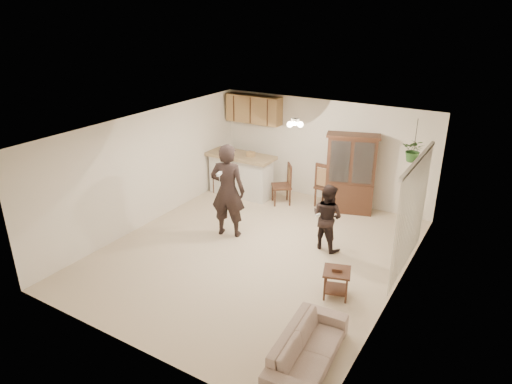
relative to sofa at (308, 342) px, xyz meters
The scene contains 23 objects.
floor 3.16m from the sofa, 134.35° to the left, with size 6.50×6.50×0.00m, color beige.
ceiling 3.80m from the sofa, 134.35° to the left, with size 5.50×6.50×0.02m, color silver.
wall_back 5.98m from the sofa, 111.78° to the left, with size 5.50×0.02×2.50m, color white.
wall_front 2.57m from the sofa, 155.42° to the right, with size 5.50×0.02×2.50m, color white.
wall_left 5.50m from the sofa, 155.58° to the left, with size 0.02×6.50×2.50m, color white.
wall_right 2.48m from the sofa, 76.14° to the left, with size 0.02×6.50×2.50m, color white.
breakfast_bar 6.12m from the sofa, 131.36° to the left, with size 1.60×0.55×1.00m, color silver.
bar_top 6.16m from the sofa, 131.36° to the left, with size 1.75×0.70×0.08m, color tan.
upper_cabinets 6.93m from the sofa, 127.61° to the left, with size 1.50×0.34×0.70m, color olive.
vertical_blinds 3.27m from the sofa, 80.72° to the left, with size 0.06×2.30×2.10m, color silver, non-canonical shape.
ceiling_fixture 4.47m from the sofa, 120.08° to the left, with size 0.36×0.36×0.20m, color #FFE4BF, non-canonical shape.
hanging_plant 4.88m from the sofa, 88.71° to the left, with size 0.43×0.37×0.48m, color #295923.
plant_cord 4.99m from the sofa, 88.71° to the left, with size 0.01×0.01×0.65m, color black.
sofa is the anchor object (origin of this frame).
adult 4.07m from the sofa, 139.76° to the left, with size 0.66×0.43×1.80m, color black.
child 3.32m from the sofa, 108.77° to the left, with size 0.66×0.51×1.35m, color black.
china_hutch 5.26m from the sofa, 104.56° to the left, with size 1.28×0.80×1.88m.
side_table 1.70m from the sofa, 98.85° to the left, with size 0.56×0.56×0.54m.
chair_bar 6.38m from the sofa, 135.27° to the left, with size 0.47×0.47×0.97m.
chair_hutch_left 5.48m from the sofa, 121.96° to the left, with size 0.63×0.63×1.01m.
chair_hutch_right 5.42m from the sofa, 110.23° to the left, with size 0.53×0.53×1.12m.
controller_adult 3.84m from the sofa, 143.89° to the left, with size 0.05×0.17×0.05m, color white.
controller_child 3.07m from the sofa, 111.92° to the left, with size 0.04×0.12×0.04m, color white.
Camera 1 is at (4.14, -6.81, 4.57)m, focal length 32.00 mm.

